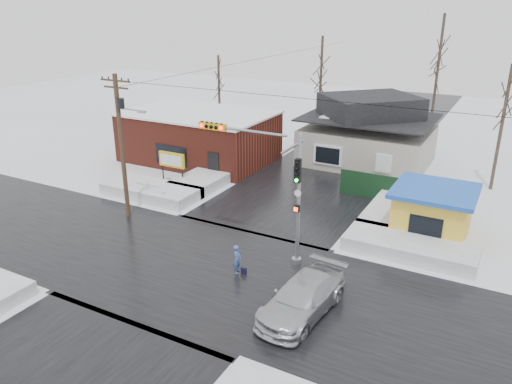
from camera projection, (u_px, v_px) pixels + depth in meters
The scene contains 21 objects.
ground at pixel (201, 270), 25.58m from camera, with size 120.00×120.00×0.00m, color white.
road_ns at pixel (201, 270), 25.58m from camera, with size 10.00×120.00×0.02m, color black.
road_ew at pixel (201, 270), 25.58m from camera, with size 120.00×10.00×0.02m, color black.
snowbank_nw at pixel (151, 191), 35.19m from camera, with size 7.00×3.00×0.80m, color white.
snowbank_ne at pixel (410, 247), 27.18m from camera, with size 7.00×3.00×0.80m, color white.
snowbank_nside_w at pixel (214, 175), 38.40m from camera, with size 3.00×8.00×0.80m, color white.
snowbank_nside_e at pixel (396, 208), 32.18m from camera, with size 3.00×8.00×0.80m, color white.
traffic_signal at pixel (270, 178), 25.31m from camera, with size 6.05×0.68×7.00m.
utility_pole at pixel (122, 139), 30.15m from camera, with size 3.15×0.44×9.00m.
brick_building at pixel (199, 136), 42.86m from camera, with size 12.20×8.20×4.12m.
marquee_sign at pixel (172, 161), 36.69m from camera, with size 2.20×0.21×2.55m.
house at pixel (368, 132), 41.81m from camera, with size 10.40×8.40×5.76m.
kiosk at pixel (433, 211), 29.04m from camera, with size 4.60×4.60×2.88m.
fence at pixel (397, 190), 33.86m from camera, with size 8.00×0.12×1.80m, color black.
tree_far_left at pixel (322, 59), 45.86m from camera, with size 3.00×3.00×10.00m.
tree_far_mid at pixel (441, 43), 42.49m from camera, with size 3.00×3.00×12.00m.
tree_far_right at pixel (508, 91), 34.10m from camera, with size 3.00×3.00×9.00m.
tree_far_west at pixel (219, 72), 49.23m from camera, with size 3.00×3.00×8.00m.
pedestrian at pixel (237, 259), 25.09m from camera, with size 0.55×0.36×1.51m, color #3F5FB2.
car at pixel (302, 298), 21.77m from camera, with size 2.22×5.45×1.58m, color silver.
shopping_bag at pixel (244, 271), 25.13m from camera, with size 0.28×0.12×0.35m, color black.
Camera 1 is at (13.17, -18.40, 12.91)m, focal length 35.00 mm.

